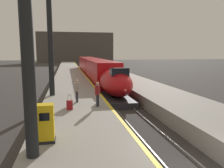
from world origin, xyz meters
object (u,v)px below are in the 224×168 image
(highspeed_train_main, at_px, (96,70))
(station_column_mid, at_px, (50,30))
(passenger_near_edge, at_px, (98,92))
(ticket_machine_yellow, at_px, (45,125))
(rolling_suitcase, at_px, (70,105))
(passenger_mid_platform, at_px, (77,89))

(highspeed_train_main, xyz_separation_m, station_column_mid, (-5.90, -16.56, 4.64))
(passenger_near_edge, bearing_deg, ticket_machine_yellow, -117.57)
(passenger_near_edge, bearing_deg, station_column_mid, 124.59)
(rolling_suitcase, bearing_deg, highspeed_train_main, 78.34)
(highspeed_train_main, bearing_deg, ticket_machine_yellow, -101.62)
(highspeed_train_main, bearing_deg, rolling_suitcase, -101.66)
(passenger_near_edge, height_order, passenger_mid_platform, same)
(station_column_mid, bearing_deg, rolling_suitcase, -75.10)
(station_column_mid, xyz_separation_m, passenger_near_edge, (3.30, -4.79, -4.52))
(rolling_suitcase, bearing_deg, passenger_near_edge, 13.92)
(passenger_mid_platform, relative_size, rolling_suitcase, 1.72)
(highspeed_train_main, height_order, passenger_mid_platform, highspeed_train_main)
(station_column_mid, relative_size, rolling_suitcase, 9.33)
(passenger_near_edge, bearing_deg, passenger_mid_platform, 128.35)
(passenger_near_edge, distance_m, ticket_machine_yellow, 6.38)
(passenger_mid_platform, relative_size, ticket_machine_yellow, 1.06)
(passenger_mid_platform, bearing_deg, passenger_near_edge, -51.65)
(highspeed_train_main, height_order, rolling_suitcase, highspeed_train_main)
(passenger_near_edge, xyz_separation_m, rolling_suitcase, (-1.90, -0.47, -0.69))
(rolling_suitcase, bearing_deg, ticket_machine_yellow, -101.44)
(passenger_near_edge, relative_size, passenger_mid_platform, 1.00)
(station_column_mid, bearing_deg, highspeed_train_main, 70.39)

